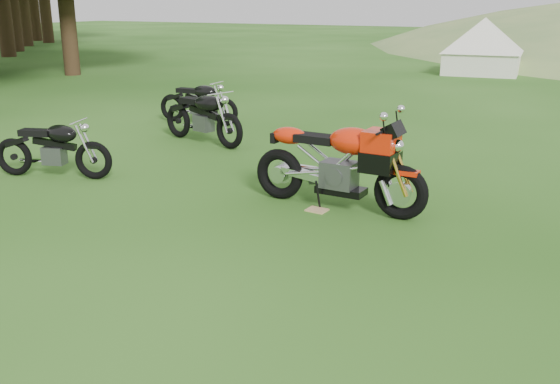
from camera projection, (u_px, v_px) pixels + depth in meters
The scene contains 8 objects.
ground at pixel (234, 242), 6.95m from camera, with size 120.00×120.00×0.00m, color #1D490F.
treeline at pixel (44, 59), 28.70m from camera, with size 28.00×32.00×14.00m, color black, non-canonical shape.
sport_motorcycle at pixel (338, 157), 7.88m from camera, with size 2.27×0.57×1.36m, color red, non-canonical shape.
plywood_board at pixel (317, 210), 7.97m from camera, with size 0.25×0.20×0.02m, color tan.
vintage_moto_a at pixel (52, 147), 9.34m from camera, with size 1.81×0.42×0.95m, color black, non-canonical shape.
vintage_moto_b at pixel (203, 115), 11.61m from camera, with size 2.03×0.47×1.07m, color black, non-canonical shape.
vintage_moto_c at pixel (198, 101), 13.48m from camera, with size 1.87×0.43×0.99m, color black, non-canonical shape.
tent_left at pixel (484, 43), 22.64m from camera, with size 2.57×2.57×2.23m, color silver, non-canonical shape.
Camera 1 is at (3.55, -5.44, 2.57)m, focal length 40.00 mm.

